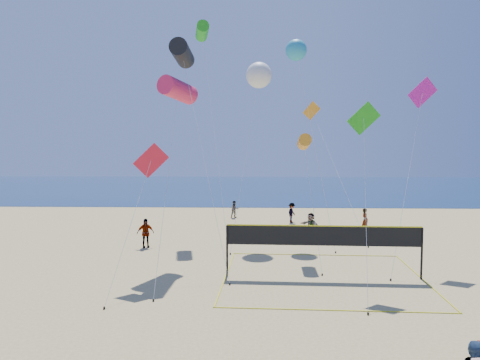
{
  "coord_description": "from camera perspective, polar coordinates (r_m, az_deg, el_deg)",
  "views": [
    {
      "loc": [
        -0.5,
        -11.13,
        6.3
      ],
      "look_at": [
        -0.94,
        2.0,
        5.37
      ],
      "focal_mm": 35.0,
      "sensor_mm": 36.0,
      "label": 1
    }
  ],
  "objects": [
    {
      "name": "kite_7",
      "position": [
        35.15,
        6.87,
        15.44
      ],
      "size": [
        2.78,
        7.67,
        14.03
      ],
      "rotation": [
        0.0,
        0.0,
        -0.15
      ],
      "color": "#2897BA",
      "rests_on": "ground"
    },
    {
      "name": "kite_4",
      "position": [
        22.74,
        14.87,
        6.26
      ],
      "size": [
        1.72,
        5.3,
        8.46
      ],
      "rotation": [
        0.0,
        0.0,
        0.24
      ],
      "color": "green",
      "rests_on": "ground"
    },
    {
      "name": "far_person_2",
      "position": [
        35.73,
        15.0,
        -4.8
      ],
      "size": [
        0.55,
        0.72,
        1.79
      ],
      "primitive_type": "imported",
      "rotation": [
        0.0,
        0.0,
        1.77
      ],
      "color": "gray",
      "rests_on": "ground"
    },
    {
      "name": "ocean",
      "position": [
        73.4,
        2.34,
        -0.87
      ],
      "size": [
        140.0,
        50.0,
        0.03
      ],
      "primitive_type": "cube",
      "color": "navy",
      "rests_on": "ground"
    },
    {
      "name": "far_person_0",
      "position": [
        30.06,
        -11.46,
        -6.35
      ],
      "size": [
        1.16,
        0.84,
        1.83
      ],
      "primitive_type": "imported",
      "rotation": [
        0.0,
        0.0,
        0.41
      ],
      "color": "gray",
      "rests_on": "ground"
    },
    {
      "name": "kite_2",
      "position": [
        27.33,
        7.83,
        4.6
      ],
      "size": [
        0.91,
        5.47,
        7.07
      ],
      "rotation": [
        0.0,
        0.0,
        -0.02
      ],
      "color": "orange",
      "rests_on": "ground"
    },
    {
      "name": "far_person_3",
      "position": [
        41.63,
        -0.66,
        -3.6
      ],
      "size": [
        0.89,
        0.8,
        1.52
      ],
      "primitive_type": "imported",
      "rotation": [
        0.0,
        0.0,
        0.36
      ],
      "color": "gray",
      "rests_on": "ground"
    },
    {
      "name": "kite_9",
      "position": [
        38.06,
        9.1,
        7.41
      ],
      "size": [
        3.28,
        9.66,
        10.01
      ],
      "rotation": [
        0.0,
        0.0,
        -0.33
      ],
      "color": "orange",
      "rests_on": "ground"
    },
    {
      "name": "kite_6",
      "position": [
        33.14,
        2.32,
        12.64
      ],
      "size": [
        2.83,
        6.96,
        12.15
      ],
      "rotation": [
        0.0,
        0.0,
        -0.29
      ],
      "color": "silver",
      "rests_on": "ground"
    },
    {
      "name": "far_person_1",
      "position": [
        32.9,
        8.61,
        -5.49
      ],
      "size": [
        1.42,
        1.59,
        1.75
      ],
      "primitive_type": "imported",
      "rotation": [
        0.0,
        0.0,
        -0.9
      ],
      "color": "gray",
      "rests_on": "ground"
    },
    {
      "name": "kite_1",
      "position": [
        28.02,
        -7.07,
        15.06
      ],
      "size": [
        3.68,
        7.55,
        12.36
      ],
      "rotation": [
        0.0,
        0.0,
        -0.04
      ],
      "color": "black",
      "rests_on": "ground"
    },
    {
      "name": "far_person_4",
      "position": [
        39.32,
        6.34,
        -3.98
      ],
      "size": [
        1.02,
        1.23,
        1.65
      ],
      "primitive_type": "imported",
      "rotation": [
        0.0,
        0.0,
        1.11
      ],
      "color": "gray",
      "rests_on": "ground"
    },
    {
      "name": "kite_3",
      "position": [
        22.66,
        -10.99,
        1.71
      ],
      "size": [
        1.74,
        4.9,
        6.51
      ],
      "rotation": [
        0.0,
        0.0,
        0.34
      ],
      "color": "red",
      "rests_on": "ground"
    },
    {
      "name": "volleyball_net",
      "position": [
        23.06,
        10.1,
        -7.39
      ],
      "size": [
        9.85,
        9.7,
        2.54
      ],
      "rotation": [
        0.0,
        0.0,
        -0.04
      ],
      "color": "black",
      "rests_on": "ground"
    },
    {
      "name": "kite_8",
      "position": [
        36.64,
        -4.63,
        17.63
      ],
      "size": [
        2.9,
        6.92,
        15.53
      ],
      "rotation": [
        0.0,
        0.0,
        0.18
      ],
      "color": "green",
      "rests_on": "ground"
    },
    {
      "name": "kite_5",
      "position": [
        28.3,
        21.22,
        9.01
      ],
      "size": [
        3.92,
        5.23,
        10.24
      ],
      "rotation": [
        0.0,
        0.0,
        0.35
      ],
      "color": "#C819A2",
      "rests_on": "ground"
    },
    {
      "name": "kite_0",
      "position": [
        27.42,
        -7.58,
        10.8
      ],
      "size": [
        2.13,
        9.79,
        10.28
      ],
      "rotation": [
        0.0,
        0.0,
        -0.43
      ],
      "color": "#D62250",
      "rests_on": "ground"
    }
  ]
}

